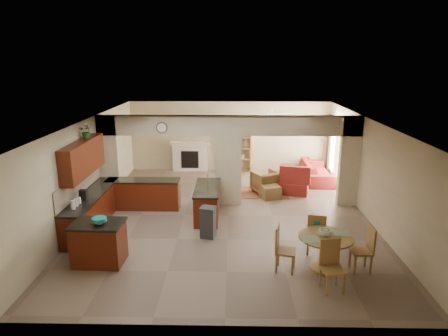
{
  "coord_description": "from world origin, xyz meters",
  "views": [
    {
      "loc": [
        0.1,
        -10.9,
        4.45
      ],
      "look_at": [
        -0.13,
        0.3,
        1.36
      ],
      "focal_mm": 32.0,
      "sensor_mm": 36.0,
      "label": 1
    }
  ],
  "objects_px": {
    "dining_table": "(325,248)",
    "kitchen_island": "(99,243)",
    "armchair": "(265,182)",
    "sofa": "(317,171)"
  },
  "relations": [
    {
      "from": "dining_table",
      "to": "armchair",
      "type": "distance_m",
      "value": 5.27
    },
    {
      "from": "sofa",
      "to": "armchair",
      "type": "height_order",
      "value": "armchair"
    },
    {
      "from": "kitchen_island",
      "to": "dining_table",
      "type": "xyz_separation_m",
      "value": [
        4.96,
        -0.21,
        0.04
      ]
    },
    {
      "from": "dining_table",
      "to": "sofa",
      "type": "bearing_deg",
      "value": 79.96
    },
    {
      "from": "dining_table",
      "to": "kitchen_island",
      "type": "bearing_deg",
      "value": 177.52
    },
    {
      "from": "armchair",
      "to": "kitchen_island",
      "type": "bearing_deg",
      "value": 23.24
    },
    {
      "from": "dining_table",
      "to": "sofa",
      "type": "height_order",
      "value": "dining_table"
    },
    {
      "from": "sofa",
      "to": "armchair",
      "type": "relative_size",
      "value": 2.93
    },
    {
      "from": "kitchen_island",
      "to": "dining_table",
      "type": "relative_size",
      "value": 0.98
    },
    {
      "from": "kitchen_island",
      "to": "sofa",
      "type": "bearing_deg",
      "value": 48.52
    }
  ]
}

